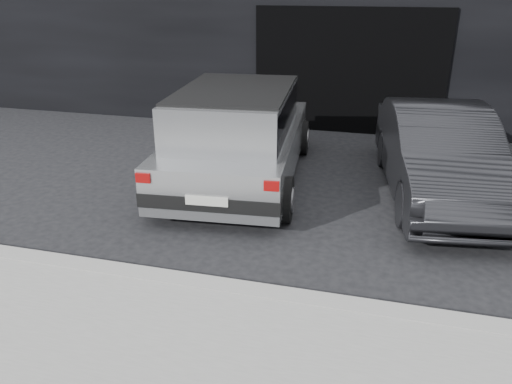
% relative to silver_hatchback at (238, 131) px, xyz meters
% --- Properties ---
extents(ground, '(80.00, 80.00, 0.00)m').
position_rel_silver_hatchback_xyz_m(ground, '(0.43, -0.59, -0.85)').
color(ground, black).
rests_on(ground, ground).
extents(building_facade, '(34.00, 4.00, 5.00)m').
position_rel_silver_hatchback_xyz_m(building_facade, '(1.43, 5.41, 1.65)').
color(building_facade, black).
rests_on(building_facade, ground).
extents(garage_opening, '(4.00, 0.10, 2.60)m').
position_rel_silver_hatchback_xyz_m(garage_opening, '(1.43, 3.40, 0.45)').
color(garage_opening, black).
rests_on(garage_opening, ground).
extents(curb, '(18.00, 0.25, 0.12)m').
position_rel_silver_hatchback_xyz_m(curb, '(1.43, -3.19, -0.79)').
color(curb, gray).
rests_on(curb, ground).
extents(sidewalk, '(18.00, 2.20, 0.11)m').
position_rel_silver_hatchback_xyz_m(sidewalk, '(1.43, -4.39, -0.79)').
color(sidewalk, gray).
rests_on(sidewalk, ground).
extents(silver_hatchback, '(2.39, 4.37, 1.56)m').
position_rel_silver_hatchback_xyz_m(silver_hatchback, '(0.00, 0.00, 0.00)').
color(silver_hatchback, '#A3A5A7').
rests_on(silver_hatchback, ground).
extents(second_car, '(1.99, 4.27, 1.36)m').
position_rel_silver_hatchback_xyz_m(second_car, '(3.10, 0.19, -0.17)').
color(second_car, black).
rests_on(second_car, ground).
extents(cat_siamese, '(0.47, 0.85, 0.30)m').
position_rel_silver_hatchback_xyz_m(cat_siamese, '(0.44, -1.30, -0.71)').
color(cat_siamese, beige).
rests_on(cat_siamese, ground).
extents(cat_white, '(0.80, 0.28, 0.37)m').
position_rel_silver_hatchback_xyz_m(cat_white, '(0.34, -1.31, -0.67)').
color(cat_white, silver).
rests_on(cat_white, ground).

